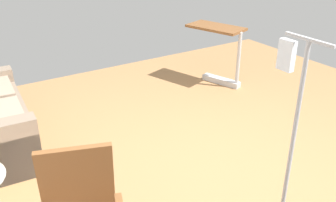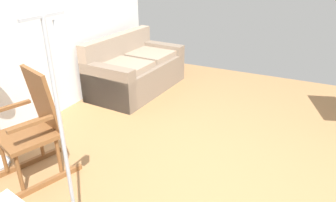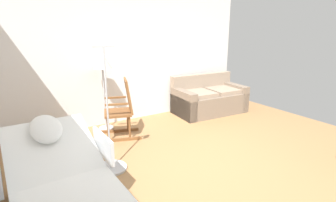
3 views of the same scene
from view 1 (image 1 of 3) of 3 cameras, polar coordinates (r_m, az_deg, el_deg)
ground_plane at (r=3.88m, az=9.92°, el=-9.47°), size 6.48×6.48×0.00m
overbed_table at (r=5.59m, az=7.72°, el=7.85°), size 0.88×0.63×0.84m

